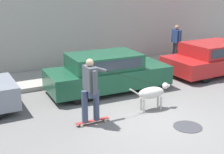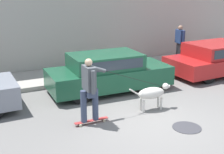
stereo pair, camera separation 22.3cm
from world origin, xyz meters
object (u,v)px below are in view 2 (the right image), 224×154
object	(u,v)px
pedestrian_with_bag	(180,41)
parked_car_2	(218,59)
parked_car_1	(108,73)
dog	(152,93)
skateboarder	(90,88)

from	to	relation	value
pedestrian_with_bag	parked_car_2	bearing A→B (deg)	104.42
parked_car_1	parked_car_2	bearing A→B (deg)	1.85
parked_car_1	dog	distance (m)	2.09
parked_car_1	parked_car_2	distance (m)	4.89
parked_car_2	skateboarder	bearing A→B (deg)	-163.92
dog	pedestrian_with_bag	world-z (taller)	pedestrian_with_bag
parked_car_1	pedestrian_with_bag	distance (m)	4.94
dog	parked_car_1	bearing A→B (deg)	105.75
parked_car_2	dog	xyz separation A→B (m)	(-4.48, -2.04, -0.11)
parked_car_2	dog	bearing A→B (deg)	-157.72
parked_car_1	pedestrian_with_bag	size ratio (longest dim) A/B	2.64
dog	pedestrian_with_bag	distance (m)	5.77
parked_car_1	dog	size ratio (longest dim) A/B	3.22
parked_car_1	pedestrian_with_bag	xyz separation A→B (m)	(4.51, 1.99, 0.37)
parked_car_2	parked_car_1	bearing A→B (deg)	177.73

